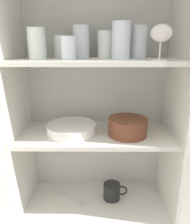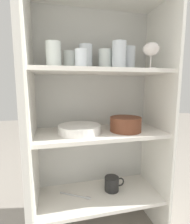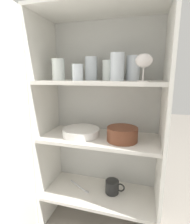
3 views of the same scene
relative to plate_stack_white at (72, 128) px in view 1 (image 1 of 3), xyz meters
name	(u,v)px [view 1 (image 1 of 3)]	position (x,y,z in m)	size (l,w,h in m)	color
cupboard_back_panel	(97,114)	(0.12, 0.17, 0.02)	(0.75, 0.02, 1.35)	silver
cupboard_side_left	(20,125)	(-0.25, 0.01, 0.02)	(0.02, 0.35, 1.35)	white
cupboard_side_right	(174,125)	(0.48, 0.01, 0.02)	(0.02, 0.35, 1.35)	white
shelf_board_lower	(97,202)	(0.12, 0.01, -0.42)	(0.71, 0.32, 0.02)	silver
shelf_board_middle	(97,134)	(0.12, 0.01, -0.03)	(0.71, 0.32, 0.02)	silver
shelf_board_upper	(97,61)	(0.12, 0.01, 0.31)	(0.71, 0.32, 0.02)	silver
tumbler_glass_0	(108,45)	(0.16, 0.06, 0.38)	(0.08, 0.08, 0.12)	white
tumbler_glass_1	(69,48)	(0.00, -0.05, 0.37)	(0.06, 0.06, 0.09)	white
tumbler_glass_2	(61,47)	(-0.05, 0.05, 0.37)	(0.06, 0.06, 0.10)	white
tumbler_glass_3	(122,41)	(0.22, -0.01, 0.40)	(0.08, 0.08, 0.15)	white
tumbler_glass_4	(38,44)	(-0.13, -0.03, 0.38)	(0.07, 0.07, 0.12)	white
tumbler_glass_5	(82,42)	(0.05, 0.06, 0.39)	(0.08, 0.08, 0.14)	white
tumbler_glass_6	(139,42)	(0.30, 0.05, 0.39)	(0.08, 0.08, 0.14)	white
wine_glass_0	(162,34)	(0.36, -0.09, 0.42)	(0.08, 0.08, 0.13)	silver
plate_stack_white	(72,128)	(0.00, 0.00, 0.00)	(0.23, 0.23, 0.04)	white
mixing_bowl_large	(129,126)	(0.26, -0.02, 0.02)	(0.18, 0.18, 0.08)	brown
coffee_mug_primary	(113,191)	(0.20, 0.03, -0.37)	(0.13, 0.09, 0.09)	black
serving_spoon	(72,199)	(-0.01, 0.01, -0.41)	(0.18, 0.11, 0.01)	silver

